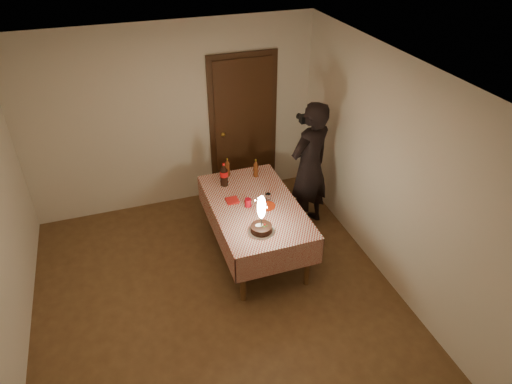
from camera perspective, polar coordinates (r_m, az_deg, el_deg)
The scene contains 12 objects.
ground at distance 5.31m, azimuth -4.53°, elevation -13.84°, with size 4.00×4.50×0.01m, color brown.
room_shell at distance 4.31m, azimuth -5.31°, elevation 2.08°, with size 4.04×4.54×2.62m.
dining_table at distance 5.55m, azimuth -0.17°, elevation -2.41°, with size 1.02×1.72×0.74m.
birthday_cake at distance 4.99m, azimuth 0.68°, elevation -3.70°, with size 0.30×0.30×0.47m.
red_plate at distance 5.46m, azimuth 1.29°, elevation -1.75°, with size 0.22×0.22×0.01m, color red.
red_cup at distance 5.44m, azimuth -1.01°, elevation -1.33°, with size 0.08×0.08×0.10m, color #A70B18.
clear_cup at distance 5.55m, azimuth 1.50°, elevation -0.63°, with size 0.07×0.07×0.09m, color silver.
napkin_stack at distance 5.55m, azimuth -2.99°, elevation -1.06°, with size 0.15×0.15×0.02m, color #AF1614.
cola_bottle at distance 5.79m, azimuth -4.03°, elevation 2.16°, with size 0.10×0.10×0.32m.
amber_bottle_left at distance 6.01m, azimuth -3.59°, elevation 3.07°, with size 0.06×0.06×0.25m.
amber_bottle_right at distance 5.98m, azimuth -0.03°, elevation 2.95°, with size 0.06×0.06×0.25m.
photographer at distance 5.97m, azimuth 6.69°, elevation 3.13°, with size 0.77×0.65×1.80m.
Camera 1 is at (-0.78, -3.52, 3.89)m, focal length 32.00 mm.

